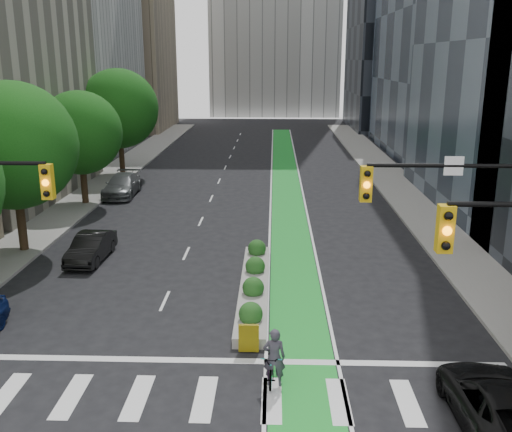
# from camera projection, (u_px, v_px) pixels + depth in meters

# --- Properties ---
(ground) EXTENTS (160.00, 160.00, 0.00)m
(ground) POSITION_uv_depth(u_px,v_px,m) (208.00, 380.00, 17.92)
(ground) COLOR black
(ground) RESTS_ON ground
(sidewalk_left) EXTENTS (3.60, 90.00, 0.15)m
(sidewalk_left) POSITION_uv_depth(u_px,v_px,m) (88.00, 193.00, 42.34)
(sidewalk_left) COLOR gray
(sidewalk_left) RESTS_ON ground
(sidewalk_right) EXTENTS (3.60, 90.00, 0.15)m
(sidewalk_right) POSITION_uv_depth(u_px,v_px,m) (408.00, 196.00, 41.62)
(sidewalk_right) COLOR gray
(sidewalk_right) RESTS_ON ground
(bike_lane_paint) EXTENTS (2.20, 70.00, 0.01)m
(bike_lane_paint) POSITION_uv_depth(u_px,v_px,m) (286.00, 182.00, 46.72)
(bike_lane_paint) COLOR green
(bike_lane_paint) RESTS_ON ground
(building_tan_far) EXTENTS (14.00, 16.00, 26.00)m
(building_tan_far) POSITION_uv_depth(u_px,v_px,m) (116.00, 34.00, 78.62)
(building_tan_far) COLOR tan
(building_tan_far) RESTS_ON ground
(building_dark_end) EXTENTS (14.00, 18.00, 28.00)m
(building_dark_end) POSITION_uv_depth(u_px,v_px,m) (405.00, 26.00, 79.04)
(building_dark_end) COLOR black
(building_dark_end) RESTS_ON ground
(tree_mid) EXTENTS (6.40, 6.40, 8.78)m
(tree_mid) POSITION_uv_depth(u_px,v_px,m) (13.00, 146.00, 28.33)
(tree_mid) COLOR black
(tree_mid) RESTS_ON ground
(tree_midfar) EXTENTS (5.60, 5.60, 7.76)m
(tree_midfar) POSITION_uv_depth(u_px,v_px,m) (80.00, 133.00, 38.13)
(tree_midfar) COLOR black
(tree_midfar) RESTS_ON ground
(tree_far) EXTENTS (6.60, 6.60, 9.00)m
(tree_far) POSITION_uv_depth(u_px,v_px,m) (119.00, 109.00, 47.56)
(tree_far) COLOR black
(tree_far) RESTS_ON ground
(signal_right) EXTENTS (5.82, 0.51, 7.20)m
(signal_right) POSITION_uv_depth(u_px,v_px,m) (499.00, 233.00, 16.82)
(signal_right) COLOR black
(signal_right) RESTS_ON ground
(median_planter) EXTENTS (1.20, 10.26, 1.10)m
(median_planter) POSITION_uv_depth(u_px,v_px,m) (254.00, 284.00, 24.57)
(median_planter) COLOR gray
(median_planter) RESTS_ON ground
(bicycle) EXTENTS (0.72, 1.92, 1.00)m
(bicycle) POSITION_uv_depth(u_px,v_px,m) (272.00, 365.00, 17.89)
(bicycle) COLOR gray
(bicycle) RESTS_ON ground
(cyclist) EXTENTS (0.70, 0.47, 1.91)m
(cyclist) POSITION_uv_depth(u_px,v_px,m) (274.00, 357.00, 17.42)
(cyclist) COLOR #3A3641
(cyclist) RESTS_ON ground
(parked_car_left_mid) EXTENTS (1.58, 4.17, 1.36)m
(parked_car_left_mid) POSITION_uv_depth(u_px,v_px,m) (91.00, 247.00, 28.38)
(parked_car_left_mid) COLOR black
(parked_car_left_mid) RESTS_ON ground
(parked_car_left_far) EXTENTS (2.28, 5.36, 1.54)m
(parked_car_left_far) POSITION_uv_depth(u_px,v_px,m) (122.00, 185.00, 41.85)
(parked_car_left_far) COLOR #545758
(parked_car_left_far) RESTS_ON ground
(parked_car_right) EXTENTS (2.32, 4.95, 1.37)m
(parked_car_right) POSITION_uv_depth(u_px,v_px,m) (496.00, 404.00, 15.53)
(parked_car_right) COLOR black
(parked_car_right) RESTS_ON ground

